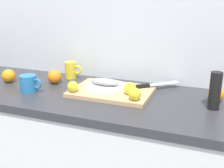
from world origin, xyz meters
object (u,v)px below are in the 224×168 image
at_px(chef_knife, 149,85).
at_px(pepper_mill, 215,91).
at_px(lemon_0, 130,88).
at_px(coffee_mug_1, 71,70).
at_px(orange_0, 55,77).
at_px(coffee_mug_0, 29,83).
at_px(white_plate, 105,86).
at_px(fish_fillet, 105,82).
at_px(cutting_board, 112,91).

xyz_separation_m(chef_knife, pepper_mill, (0.34, -0.15, 0.06)).
relative_size(lemon_0, coffee_mug_1, 0.55).
relative_size(lemon_0, orange_0, 0.75).
xyz_separation_m(orange_0, pepper_mill, (0.88, -0.08, 0.05)).
bearing_deg(lemon_0, pepper_mill, 0.27).
bearing_deg(coffee_mug_0, white_plate, 21.26).
relative_size(chef_knife, coffee_mug_1, 2.14).
xyz_separation_m(fish_fillet, orange_0, (-0.33, 0.02, -0.01)).
relative_size(white_plate, chef_knife, 0.92).
bearing_deg(pepper_mill, coffee_mug_1, 166.18).
bearing_deg(coffee_mug_0, orange_0, 73.53).
height_order(coffee_mug_1, pepper_mill, pepper_mill).
distance_m(coffee_mug_0, orange_0, 0.18).
bearing_deg(lemon_0, white_plate, 161.57).
bearing_deg(fish_fillet, orange_0, 175.69).
bearing_deg(cutting_board, coffee_mug_1, 153.01).
bearing_deg(pepper_mill, coffee_mug_0, -174.05).
relative_size(lemon_0, coffee_mug_0, 0.48).
distance_m(white_plate, coffee_mug_0, 0.41).
relative_size(fish_fillet, orange_0, 2.01).
bearing_deg(orange_0, white_plate, -4.31).
height_order(chef_knife, pepper_mill, pepper_mill).
bearing_deg(white_plate, pepper_mill, -5.22).
bearing_deg(coffee_mug_0, fish_fillet, 21.26).
bearing_deg(chef_knife, pepper_mill, -64.72).
bearing_deg(coffee_mug_1, white_plate, -28.34).
distance_m(white_plate, pepper_mill, 0.56).
bearing_deg(fish_fillet, coffee_mug_1, 151.66).
xyz_separation_m(fish_fillet, chef_knife, (0.22, 0.10, -0.02)).
bearing_deg(coffee_mug_1, fish_fillet, -28.34).
bearing_deg(chef_knife, fish_fillet, 162.60).
distance_m(coffee_mug_0, coffee_mug_1, 0.32).
xyz_separation_m(white_plate, lemon_0, (0.16, -0.05, 0.02)).
relative_size(coffee_mug_0, orange_0, 1.58).
height_order(cutting_board, coffee_mug_0, coffee_mug_0).
xyz_separation_m(fish_fillet, pepper_mill, (0.55, -0.05, 0.03)).
distance_m(fish_fillet, coffee_mug_1, 0.33).
xyz_separation_m(coffee_mug_1, orange_0, (-0.04, -0.13, -0.01)).
bearing_deg(chef_knife, coffee_mug_1, 131.81).
distance_m(white_plate, lemon_0, 0.17).
height_order(lemon_0, pepper_mill, pepper_mill).
relative_size(coffee_mug_1, pepper_mill, 0.64).
distance_m(chef_knife, coffee_mug_1, 0.51).
distance_m(orange_0, pepper_mill, 0.89).
height_order(fish_fillet, chef_knife, fish_fillet).
bearing_deg(orange_0, coffee_mug_0, -106.47).
xyz_separation_m(white_plate, fish_fillet, (0.00, -0.00, 0.03)).
height_order(chef_knife, orange_0, orange_0).
distance_m(white_plate, coffee_mug_1, 0.33).
bearing_deg(fish_fillet, coffee_mug_0, -158.74).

